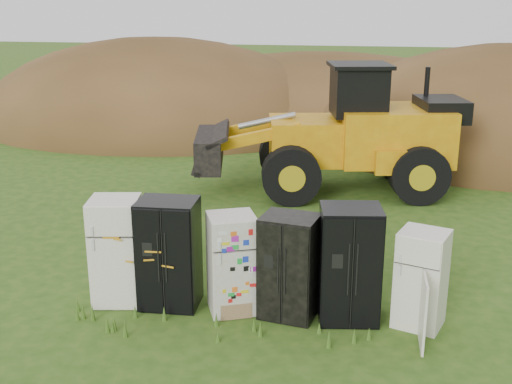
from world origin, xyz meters
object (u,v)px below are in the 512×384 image
fridge_leftmost (117,251)px  fridge_dark_mid (289,267)px  fridge_black_side (169,253)px  wheel_loader (325,129)px  fridge_open_door (421,279)px  fridge_black_right (349,264)px  fridge_sticker (232,263)px

fridge_leftmost → fridge_dark_mid: (2.90, -0.02, -0.06)m
fridge_black_side → wheel_loader: wheel_loader is taller
fridge_leftmost → fridge_open_door: fridge_leftmost is taller
fridge_leftmost → fridge_open_door: (4.95, 0.02, -0.12)m
fridge_black_right → wheel_loader: wheel_loader is taller
fridge_sticker → wheel_loader: size_ratio=0.24×
fridge_black_right → wheel_loader: bearing=89.1°
fridge_black_right → fridge_open_door: (1.11, -0.03, -0.15)m
fridge_black_right → wheel_loader: 7.08m
fridge_sticker → fridge_black_right: fridge_black_right is taller
fridge_black_side → fridge_dark_mid: fridge_black_side is taller
fridge_sticker → fridge_black_right: 1.88m
fridge_dark_mid → fridge_open_door: fridge_dark_mid is taller
fridge_sticker → fridge_dark_mid: (0.94, -0.01, 0.02)m
fridge_leftmost → fridge_open_door: 4.95m
fridge_black_side → fridge_black_right: fridge_black_right is taller
fridge_leftmost → fridge_sticker: bearing=-10.7°
fridge_black_right → fridge_dark_mid: bearing=175.4°
fridge_sticker → wheel_loader: (0.94, 7.03, 0.85)m
fridge_dark_mid → fridge_black_right: 0.95m
fridge_black_right → fridge_black_side: bearing=172.1°
wheel_loader → fridge_sticker: bearing=-109.1°
fridge_dark_mid → fridge_open_door: bearing=11.7°
fridge_leftmost → fridge_black_right: fridge_black_right is taller
fridge_leftmost → fridge_sticker: 1.97m
fridge_black_side → fridge_dark_mid: size_ratio=1.08×
fridge_dark_mid → fridge_black_right: bearing=14.6°
fridge_leftmost → fridge_sticker: fridge_leftmost is taller
fridge_dark_mid → wheel_loader: size_ratio=0.24×
fridge_open_door → fridge_black_right: bearing=-162.3°
fridge_sticker → fridge_dark_mid: fridge_dark_mid is taller
fridge_black_side → fridge_open_door: size_ratio=1.17×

